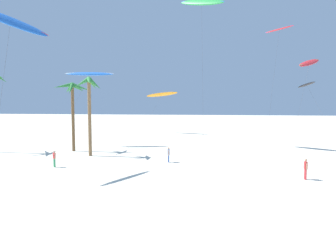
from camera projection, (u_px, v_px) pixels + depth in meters
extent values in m
cylinder|color=brown|center=(73.00, 118.00, 39.25)|extent=(0.39, 0.39, 8.68)
cone|color=#287533|center=(81.00, 87.00, 38.90)|extent=(2.41, 0.78, 1.27)
cone|color=#287533|center=(78.00, 88.00, 39.93)|extent=(1.22, 2.43, 1.32)
cone|color=#287533|center=(69.00, 89.00, 39.77)|extent=(2.09, 2.00, 1.48)
cone|color=#287533|center=(63.00, 86.00, 38.43)|extent=(2.28, 1.81, 0.99)
cone|color=#287533|center=(71.00, 89.00, 37.98)|extent=(1.10, 2.34, 1.68)
cylinder|color=olive|center=(90.00, 118.00, 35.68)|extent=(0.40, 0.40, 9.13)
cone|color=#33843D|center=(95.00, 84.00, 35.17)|extent=(1.90, 0.82, 1.62)
cone|color=#33843D|center=(92.00, 84.00, 36.12)|extent=(0.85, 1.95, 1.55)
cone|color=#33843D|center=(84.00, 81.00, 35.90)|extent=(2.01, 1.45, 1.05)
cone|color=#33843D|center=(82.00, 83.00, 34.89)|extent=(1.78, 1.74, 1.45)
cone|color=#33843D|center=(89.00, 81.00, 34.49)|extent=(1.32, 2.04, 1.15)
ellipsoid|color=red|center=(309.00, 63.00, 46.00)|extent=(5.20, 6.01, 2.45)
ellipsoid|color=green|center=(309.00, 62.00, 45.99)|extent=(4.72, 5.75, 2.02)
cylinder|color=#4C4C51|center=(301.00, 104.00, 43.71)|extent=(3.86, 6.16, 12.36)
ellipsoid|color=red|center=(279.00, 29.00, 52.64)|extent=(4.78, 2.34, 1.43)
ellipsoid|color=purple|center=(279.00, 29.00, 52.63)|extent=(4.69, 1.58, 1.16)
cylinder|color=#4C4C51|center=(273.00, 84.00, 51.09)|extent=(2.68, 5.01, 19.12)
ellipsoid|color=orange|center=(162.00, 94.00, 62.50)|extent=(7.39, 3.93, 1.50)
ellipsoid|color=green|center=(162.00, 94.00, 62.50)|extent=(7.17, 3.13, 1.05)
cylinder|color=#4C4C51|center=(151.00, 115.00, 58.77)|extent=(2.74, 8.56, 8.01)
ellipsoid|color=black|center=(307.00, 85.00, 60.22)|extent=(5.61, 6.17, 2.14)
ellipsoid|color=#19B2B7|center=(307.00, 84.00, 60.21)|extent=(5.13, 5.68, 1.64)
cylinder|color=#4C4C51|center=(320.00, 110.00, 56.91)|extent=(2.85, 7.11, 9.90)
ellipsoid|color=green|center=(202.00, 2.00, 42.59)|extent=(6.92, 4.82, 2.73)
ellipsoid|color=blue|center=(202.00, 2.00, 42.58)|extent=(6.54, 4.34, 1.98)
cylinder|color=#4C4C51|center=(203.00, 73.00, 39.85)|extent=(0.59, 7.10, 20.45)
ellipsoid|color=blue|center=(10.00, 21.00, 26.20)|extent=(4.94, 6.44, 2.72)
ellipsoid|color=red|center=(10.00, 21.00, 26.20)|extent=(4.37, 5.93, 1.94)
cylinder|color=#4C4C51|center=(1.00, 99.00, 25.35)|extent=(0.34, 2.85, 13.32)
ellipsoid|color=blue|center=(90.00, 74.00, 44.12)|extent=(7.06, 2.52, 0.77)
ellipsoid|color=white|center=(90.00, 74.00, 44.12)|extent=(7.05, 1.72, 0.42)
cylinder|color=#4C4C51|center=(71.00, 111.00, 41.67)|extent=(3.04, 6.23, 10.46)
cylinder|color=#338E56|center=(54.00, 163.00, 29.73)|extent=(0.14, 0.14, 0.87)
cylinder|color=#338E56|center=(55.00, 163.00, 29.61)|extent=(0.14, 0.14, 0.87)
cube|color=red|center=(54.00, 156.00, 29.62)|extent=(0.36, 0.35, 0.54)
cylinder|color=beige|center=(53.00, 156.00, 29.78)|extent=(0.09, 0.09, 0.56)
cylinder|color=beige|center=(55.00, 156.00, 29.46)|extent=(0.09, 0.09, 0.56)
sphere|color=beige|center=(54.00, 152.00, 29.59)|extent=(0.21, 0.21, 0.21)
cylinder|color=#284CA3|center=(169.00, 158.00, 32.18)|extent=(0.14, 0.14, 0.80)
cylinder|color=#284CA3|center=(169.00, 159.00, 32.02)|extent=(0.14, 0.14, 0.80)
cube|color=#2D4CA5|center=(169.00, 152.00, 32.05)|extent=(0.24, 0.33, 0.58)
cylinder|color=tan|center=(169.00, 152.00, 32.26)|extent=(0.09, 0.09, 0.56)
cylinder|color=tan|center=(169.00, 153.00, 31.84)|extent=(0.09, 0.09, 0.56)
sphere|color=tan|center=(169.00, 148.00, 32.02)|extent=(0.21, 0.21, 0.21)
cylinder|color=red|center=(305.00, 174.00, 24.93)|extent=(0.14, 0.14, 0.88)
cylinder|color=red|center=(306.00, 175.00, 24.77)|extent=(0.14, 0.14, 0.88)
cube|color=red|center=(306.00, 165.00, 24.79)|extent=(0.23, 0.32, 0.62)
cylinder|color=tan|center=(305.00, 165.00, 25.00)|extent=(0.09, 0.09, 0.56)
cylinder|color=tan|center=(307.00, 166.00, 24.58)|extent=(0.09, 0.09, 0.56)
sphere|color=tan|center=(306.00, 160.00, 24.76)|extent=(0.21, 0.21, 0.21)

